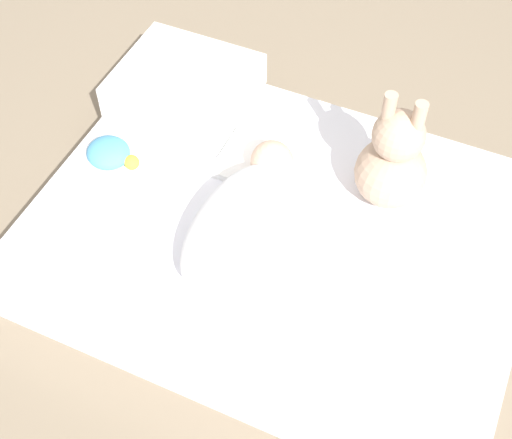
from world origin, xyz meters
name	(u,v)px	position (x,y,z in m)	size (l,w,h in m)	color
ground_plane	(279,251)	(0.00, 0.00, 0.00)	(12.00, 12.00, 0.00)	#7A6B56
bed_mattress	(279,238)	(0.00, 0.00, 0.06)	(1.24, 0.94, 0.12)	white
burp_cloth	(264,162)	(-0.12, 0.17, 0.13)	(0.24, 0.20, 0.02)	white
swaddled_baby	(237,213)	(-0.09, -0.06, 0.19)	(0.18, 0.49, 0.13)	white
pillow	(185,86)	(-0.43, 0.31, 0.17)	(0.37, 0.33, 0.11)	white
bunny_plush	(393,162)	(0.21, 0.20, 0.25)	(0.18, 0.18, 0.34)	tan
turtle_plush	(110,153)	(-0.50, 0.01, 0.15)	(0.15, 0.11, 0.07)	#4C99C6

